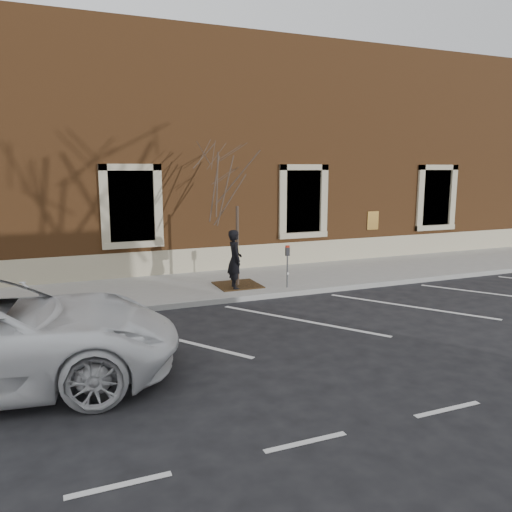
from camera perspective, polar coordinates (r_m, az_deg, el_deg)
name	(u,v)px	position (r m, az deg, el deg)	size (l,w,h in m)	color
ground	(264,298)	(13.91, 0.94, -4.86)	(120.00, 120.00, 0.00)	#28282B
sidewalk_near	(242,283)	(15.47, -1.62, -3.05)	(40.00, 3.50, 0.15)	#AEABA4
curb_near	(265,296)	(13.85, 1.02, -4.61)	(40.00, 0.12, 0.15)	#9E9E99
parking_stripes	(301,320)	(12.00, 5.12, -7.33)	(28.00, 4.40, 0.01)	silver
building_civic	(189,157)	(20.79, -7.63, 11.10)	(40.00, 8.62, 8.00)	brown
man	(235,260)	(14.20, -2.44, -0.41)	(0.62, 0.41, 1.71)	black
parking_meter	(287,258)	(14.39, 3.61, -0.28)	(0.11, 0.09, 1.23)	#595B60
tree_grate	(238,285)	(14.77, -2.10, -3.33)	(1.25, 1.25, 0.03)	#473017
sapling	(237,184)	(14.38, -2.18, 8.26)	(2.56, 2.56, 4.27)	#493B2C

